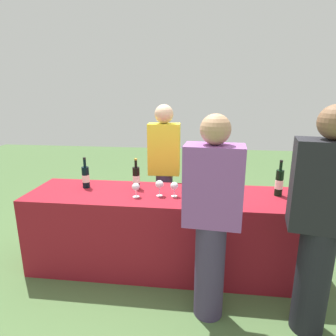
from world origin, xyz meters
The scene contains 14 objects.
ground_plane centered at (0.00, 0.00, 0.00)m, with size 12.00×12.00×0.00m, color #476638.
tasting_table centered at (0.00, 0.00, 0.38)m, with size 2.63×0.68×0.76m, color maroon.
wine_bottle_0 centered at (-0.82, 0.09, 0.87)m, with size 0.07×0.07×0.31m.
wine_bottle_1 centered at (-0.33, 0.12, 0.87)m, with size 0.07×0.07×0.30m.
wine_bottle_2 centered at (0.31, 0.11, 0.88)m, with size 0.07×0.07×0.32m.
wine_bottle_3 centered at (1.00, 0.08, 0.88)m, with size 0.07×0.07×0.33m.
wine_glass_0 centered at (-0.28, -0.11, 0.85)m, with size 0.07×0.07×0.13m.
wine_glass_1 centered at (-0.07, -0.06, 0.87)m, with size 0.07×0.07×0.15m.
wine_glass_2 centered at (0.06, -0.06, 0.86)m, with size 0.07×0.07×0.14m.
wine_glass_3 centered at (0.26, -0.09, 0.86)m, with size 0.07×0.07×0.14m.
wine_glass_4 centered at (0.47, -0.18, 0.85)m, with size 0.07×0.07×0.14m.
server_pouring centered at (-0.12, 0.65, 0.85)m, with size 0.36×0.21×1.55m.
guest_0 centered at (0.38, -0.58, 0.83)m, with size 0.42×0.26×1.55m.
guest_1 centered at (1.10, -0.65, 0.87)m, with size 0.45×0.30×1.61m.
Camera 1 is at (0.30, -2.50, 1.69)m, focal length 30.77 mm.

